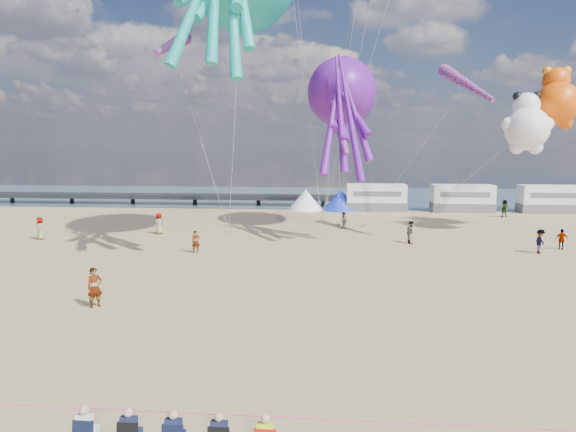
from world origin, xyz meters
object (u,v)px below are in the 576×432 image
(tent_white, at_px, (305,199))
(kite_panda, at_px, (527,129))
(beachgoer_5, at_px, (196,242))
(sandbag_a, at_px, (229,232))
(sandbag_c, at_px, (411,226))
(beachgoer_0, at_px, (40,228))
(tent_blue, at_px, (340,200))
(sandbag_e, at_px, (321,221))
(beachgoer_7, at_px, (344,221))
(sandbag_d, at_px, (365,225))
(windsock_mid, at_px, (467,84))
(motorhome_2, at_px, (551,199))
(beachgoer_1, at_px, (411,232))
(beachgoer_4, at_px, (504,208))
(windsock_left, at_px, (172,45))
(standing_person, at_px, (95,287))
(motorhome_0, at_px, (376,197))
(motorhome_1, at_px, (462,198))
(windsock_right, at_px, (343,139))
(kite_teddy_orange, at_px, (557,104))
(sandbag_b, at_px, (338,225))
(beachgoer_3, at_px, (562,239))
(beachgoer_6, at_px, (159,224))
(kite_octopus_purple, at_px, (342,92))
(beachgoer_2, at_px, (540,242))

(tent_white, xyz_separation_m, kite_panda, (18.70, -14.76, 7.53))
(beachgoer_5, xyz_separation_m, sandbag_a, (0.70, 7.96, -0.67))
(sandbag_c, bearing_deg, beachgoer_0, -164.11)
(tent_blue, distance_m, sandbag_e, 9.49)
(beachgoer_7, height_order, sandbag_d, beachgoer_7)
(tent_white, distance_m, windsock_mid, 24.75)
(sandbag_c, relative_size, windsock_mid, 0.07)
(sandbag_d, bearing_deg, motorhome_2, 28.63)
(beachgoer_1, xyz_separation_m, sandbag_d, (-2.97, 7.76, -0.76))
(beachgoer_1, bearing_deg, beachgoer_4, -45.32)
(beachgoer_7, relative_size, windsock_left, 0.25)
(standing_person, relative_size, sandbag_e, 3.76)
(beachgoer_5, relative_size, sandbag_c, 3.14)
(motorhome_0, xyz_separation_m, standing_person, (-15.87, -36.05, -0.56))
(beachgoer_7, bearing_deg, windsock_left, -105.05)
(motorhome_1, bearing_deg, windsock_right, -124.79)
(tent_white, distance_m, sandbag_d, 12.98)
(sandbag_a, relative_size, kite_teddy_orange, 0.08)
(beachgoer_1, relative_size, beachgoer_7, 1.13)
(motorhome_1, relative_size, windsock_left, 1.09)
(beachgoer_0, relative_size, sandbag_a, 3.62)
(tent_blue, bearing_deg, kite_teddy_orange, -35.84)
(motorhome_2, height_order, sandbag_b, motorhome_2)
(beachgoer_3, distance_m, sandbag_e, 20.83)
(sandbag_d, bearing_deg, tent_blue, 100.38)
(beachgoer_1, xyz_separation_m, sandbag_c, (1.19, 7.55, -0.76))
(tent_white, xyz_separation_m, sandbag_c, (10.26, -11.63, -1.09))
(beachgoer_3, height_order, sandbag_b, beachgoer_3)
(tent_white, bearing_deg, beachgoer_6, -124.03)
(motorhome_0, xyz_separation_m, beachgoer_0, (-27.88, -20.21, -0.59))
(tent_blue, xyz_separation_m, sandbag_b, (-0.39, -11.57, -1.09))
(motorhome_0, height_order, beachgoer_3, motorhome_0)
(beachgoer_6, height_order, kite_teddy_orange, kite_teddy_orange)
(tent_white, height_order, sandbag_c, tent_white)
(motorhome_1, distance_m, tent_blue, 13.50)
(beachgoer_1, height_order, kite_octopus_purple, kite_octopus_purple)
(beachgoer_2, distance_m, beachgoer_5, 23.84)
(kite_panda, xyz_separation_m, windsock_left, (-27.32, -6.08, 5.85))
(motorhome_0, relative_size, beachgoer_6, 3.73)
(beachgoer_1, height_order, sandbag_e, beachgoer_1)
(beachgoer_5, relative_size, windsock_right, 0.34)
(beachgoer_3, bearing_deg, beachgoer_1, -1.32)
(beachgoer_1, bearing_deg, windsock_left, 87.89)
(sandbag_e, bearing_deg, standing_person, -110.32)
(beachgoer_4, bearing_deg, beachgoer_3, 66.28)
(beachgoer_5, height_order, sandbag_a, beachgoer_5)
(motorhome_0, xyz_separation_m, sandbag_a, (-13.65, -15.95, -1.39))
(sandbag_b, distance_m, sandbag_d, 2.48)
(beachgoer_1, distance_m, kite_panda, 13.20)
(motorhome_2, distance_m, tent_blue, 23.00)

